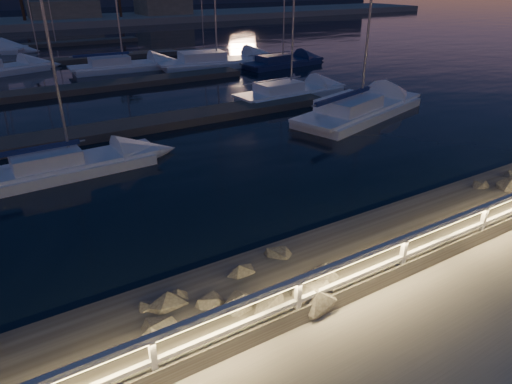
% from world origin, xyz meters
% --- Properties ---
extents(ground, '(400.00, 400.00, 0.00)m').
position_xyz_m(ground, '(0.00, 0.00, 0.00)').
color(ground, '#9B958C').
rests_on(ground, ground).
extents(harbor_water, '(400.00, 440.00, 0.60)m').
position_xyz_m(harbor_water, '(0.00, 31.22, -0.97)').
color(harbor_water, black).
rests_on(harbor_water, ground).
extents(guard_rail, '(44.11, 0.12, 1.06)m').
position_xyz_m(guard_rail, '(-0.07, -0.00, 0.77)').
color(guard_rail, white).
rests_on(guard_rail, ground).
extents(riprap, '(33.19, 2.77, 1.41)m').
position_xyz_m(riprap, '(1.54, 1.14, -0.14)').
color(riprap, slate).
rests_on(riprap, ground).
extents(floating_docks, '(22.00, 36.00, 0.40)m').
position_xyz_m(floating_docks, '(0.00, 32.50, -0.40)').
color(floating_docks, '#594F49').
rests_on(floating_docks, ground).
extents(far_shore, '(160.00, 14.00, 5.20)m').
position_xyz_m(far_shore, '(-0.12, 74.05, 0.29)').
color(far_shore, '#9B958C').
rests_on(far_shore, ground).
extents(sailboat_b, '(6.74, 2.27, 11.35)m').
position_xyz_m(sailboat_b, '(-4.18, 11.99, -0.20)').
color(sailboat_b, white).
rests_on(sailboat_b, ground).
extents(sailboat_c, '(7.70, 2.78, 12.83)m').
position_xyz_m(sailboat_c, '(10.11, 17.38, -0.19)').
color(sailboat_c, white).
rests_on(sailboat_c, ground).
extents(sailboat_d, '(9.77, 5.18, 15.92)m').
position_xyz_m(sailboat_d, '(10.85, 11.93, -0.15)').
color(sailboat_d, white).
rests_on(sailboat_d, ground).
extents(sailboat_g, '(8.51, 3.01, 14.21)m').
position_xyz_m(sailboat_g, '(3.90, 31.92, -0.16)').
color(sailboat_g, white).
rests_on(sailboat_g, ground).
extents(sailboat_h, '(7.72, 2.98, 12.73)m').
position_xyz_m(sailboat_h, '(15.99, 26.75, -0.21)').
color(sailboat_h, navy).
rests_on(sailboat_h, ground).
extents(sailboat_l, '(10.31, 4.36, 16.91)m').
position_xyz_m(sailboat_l, '(11.06, 29.49, -0.13)').
color(sailboat_l, white).
rests_on(sailboat_l, ground).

